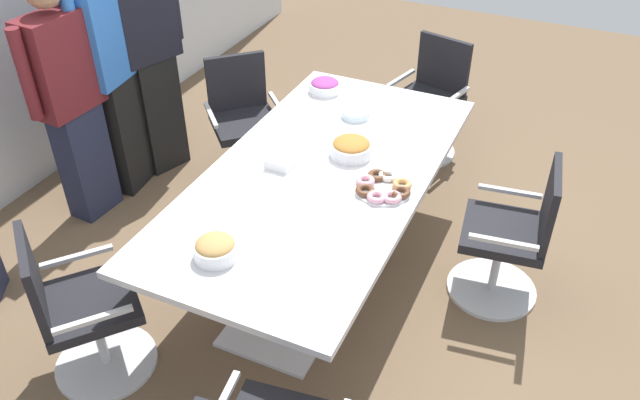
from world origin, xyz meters
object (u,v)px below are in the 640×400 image
at_px(office_chair_4, 81,315).
at_px(person_standing_1, 70,99).
at_px(person_standing_2, 109,67).
at_px(donut_platter, 383,187).
at_px(snack_bowl_cookies, 215,248).
at_px(snack_bowl_candy_mix, 325,86).
at_px(person_standing_3, 147,45).
at_px(conference_table, 320,190).
at_px(napkin_pile, 280,162).
at_px(plate_stack, 356,114).
at_px(snack_bowl_pretzels, 351,147).
at_px(office_chair_1, 511,241).
at_px(office_chair_2, 429,105).
at_px(office_chair_3, 244,127).

xyz_separation_m(office_chair_4, person_standing_1, (1.14, 0.96, 0.47)).
bearing_deg(person_standing_2, donut_platter, 74.91).
xyz_separation_m(person_standing_2, snack_bowl_cookies, (-1.17, -1.55, -0.15)).
bearing_deg(snack_bowl_candy_mix, person_standing_3, 103.73).
relative_size(conference_table, person_standing_3, 1.28).
distance_m(person_standing_3, snack_bowl_cookies, 2.11).
bearing_deg(napkin_pile, person_standing_1, 91.37).
bearing_deg(donut_platter, plate_stack, 32.52).
relative_size(person_standing_1, snack_bowl_cookies, 7.83).
distance_m(person_standing_2, plate_stack, 1.70).
xyz_separation_m(conference_table, napkin_pile, (-0.04, 0.23, 0.15)).
distance_m(conference_table, person_standing_2, 1.75).
relative_size(office_chair_4, person_standing_2, 0.50).
bearing_deg(snack_bowl_pretzels, snack_bowl_cookies, 167.88).
height_order(office_chair_1, person_standing_3, person_standing_3).
bearing_deg(office_chair_2, snack_bowl_candy_mix, 68.27).
relative_size(office_chair_2, person_standing_1, 0.54).
relative_size(office_chair_4, plate_stack, 5.02).
bearing_deg(conference_table, plate_stack, 4.79).
xyz_separation_m(office_chair_1, snack_bowl_pretzels, (-0.04, 1.00, 0.40)).
distance_m(person_standing_3, snack_bowl_pretzels, 1.77).
xyz_separation_m(office_chair_4, snack_bowl_candy_mix, (2.14, -0.38, 0.39)).
bearing_deg(napkin_pile, snack_bowl_candy_mix, 9.11).
bearing_deg(office_chair_3, person_standing_1, 4.10).
distance_m(snack_bowl_candy_mix, snack_bowl_cookies, 1.82).
distance_m(person_standing_1, person_standing_3, 0.71).
bearing_deg(donut_platter, person_standing_2, 81.47).
xyz_separation_m(person_standing_3, snack_bowl_cookies, (-1.50, -1.48, -0.18)).
height_order(snack_bowl_cookies, donut_platter, snack_bowl_cookies).
bearing_deg(office_chair_3, napkin_pile, 87.95).
distance_m(conference_table, snack_bowl_pretzels, 0.31).
bearing_deg(person_standing_3, snack_bowl_pretzels, 96.14).
distance_m(conference_table, person_standing_1, 1.75).
xyz_separation_m(office_chair_4, person_standing_2, (1.51, 0.93, 0.54)).
bearing_deg(person_standing_1, person_standing_3, 175.03).
xyz_separation_m(conference_table, snack_bowl_cookies, (-0.87, 0.15, 0.18)).
bearing_deg(office_chair_2, office_chair_1, 137.75).
bearing_deg(person_standing_3, napkin_pile, 83.38).
xyz_separation_m(office_chair_1, person_standing_3, (0.35, 2.72, 0.58)).
bearing_deg(donut_platter, person_standing_1, 91.43).
bearing_deg(plate_stack, office_chair_3, 83.91).
distance_m(snack_bowl_candy_mix, snack_bowl_pretzels, 0.84).
height_order(office_chair_2, person_standing_3, person_standing_3).
xyz_separation_m(snack_bowl_cookies, plate_stack, (1.55, -0.09, -0.03)).
xyz_separation_m(person_standing_2, plate_stack, (0.39, -1.64, -0.18)).
bearing_deg(person_standing_3, snack_bowl_candy_mix, 122.49).
distance_m(office_chair_3, person_standing_1, 1.23).
height_order(person_standing_1, napkin_pile, person_standing_1).
xyz_separation_m(conference_table, office_chair_2, (1.68, -0.17, -0.22)).
bearing_deg(conference_table, snack_bowl_pretzels, -21.58).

